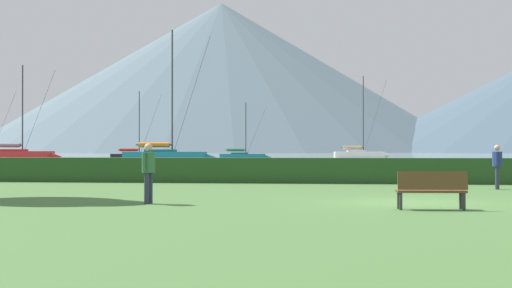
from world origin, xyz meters
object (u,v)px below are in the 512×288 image
object	(u,v)px
sailboat_slip_0	(167,157)
sailboat_slip_8	(243,157)
sailboat_slip_1	(18,155)
person_seated_viewer	(497,163)
sailboat_slip_4	(136,157)
sailboat_slip_3	(360,155)
park_bench_near_path	(432,188)
person_standing_walker	(148,168)

from	to	relation	value
sailboat_slip_0	sailboat_slip_8	bearing A→B (deg)	72.05
sailboat_slip_1	person_seated_viewer	distance (m)	63.85
sailboat_slip_8	sailboat_slip_4	bearing A→B (deg)	179.85
sailboat_slip_3	park_bench_near_path	distance (m)	82.77
sailboat_slip_0	sailboat_slip_3	bearing A→B (deg)	55.54
sailboat_slip_4	person_standing_walker	bearing A→B (deg)	-81.20
sailboat_slip_3	sailboat_slip_8	size ratio (longest dim) A/B	1.63
sailboat_slip_3	park_bench_near_path	xyz separation A→B (m)	(-1.21, -82.76, -0.16)
park_bench_near_path	sailboat_slip_3	bearing A→B (deg)	85.50
sailboat_slip_0	sailboat_slip_8	size ratio (longest dim) A/B	1.78
person_seated_viewer	park_bench_near_path	bearing A→B (deg)	-95.43
park_bench_near_path	person_seated_viewer	xyz separation A→B (m)	(3.63, 9.19, 0.44)
sailboat_slip_8	park_bench_near_path	size ratio (longest dim) A/B	4.24
sailboat_slip_8	person_seated_viewer	world-z (taller)	sailboat_slip_8
sailboat_slip_0	sailboat_slip_4	bearing A→B (deg)	110.14
sailboat_slip_4	person_standing_walker	distance (m)	67.30
sailboat_slip_0	park_bench_near_path	distance (m)	51.70
sailboat_slip_1	sailboat_slip_4	distance (m)	13.87
sailboat_slip_1	person_standing_walker	bearing A→B (deg)	-67.02
sailboat_slip_1	sailboat_slip_8	xyz separation A→B (m)	(24.16, 10.79, -0.22)
sailboat_slip_3	sailboat_slip_4	distance (m)	32.57
sailboat_slip_1	sailboat_slip_8	bearing A→B (deg)	18.78
sailboat_slip_3	sailboat_slip_4	world-z (taller)	sailboat_slip_3
sailboat_slip_1	park_bench_near_path	size ratio (longest dim) A/B	6.37
person_standing_walker	person_seated_viewer	bearing A→B (deg)	51.36
sailboat_slip_4	park_bench_near_path	xyz separation A→B (m)	(26.46, -65.60, -0.02)
sailboat_slip_0	sailboat_slip_3	xyz separation A→B (m)	(19.64, 34.46, -0.08)
sailboat_slip_0	park_bench_near_path	bearing A→B (deg)	-73.89
sailboat_slip_4	sailboat_slip_8	size ratio (longest dim) A/B	1.17
sailboat_slip_1	sailboat_slip_4	size ratio (longest dim) A/B	1.28
sailboat_slip_1	person_standing_walker	size ratio (longest dim) A/B	6.63
sailboat_slip_3	person_seated_viewer	size ratio (longest dim) A/B	7.18
sailboat_slip_3	person_seated_viewer	bearing A→B (deg)	-93.04
sailboat_slip_0	sailboat_slip_4	world-z (taller)	sailboat_slip_0
sailboat_slip_4	person_standing_walker	xyz separation A→B (m)	(19.05, -64.54, 0.42)
sailboat_slip_0	sailboat_slip_4	distance (m)	19.07
person_seated_viewer	person_standing_walker	world-z (taller)	same
sailboat_slip_0	person_seated_viewer	size ratio (longest dim) A/B	7.85
park_bench_near_path	person_standing_walker	xyz separation A→B (m)	(-7.41, 1.05, 0.44)
sailboat_slip_1	sailboat_slip_0	bearing A→B (deg)	-31.11
sailboat_slip_1	sailboat_slip_8	distance (m)	26.46
sailboat_slip_1	sailboat_slip_3	bearing A→B (deg)	27.38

